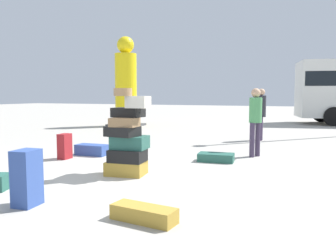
{
  "coord_description": "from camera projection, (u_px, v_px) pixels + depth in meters",
  "views": [
    {
      "loc": [
        3.23,
        -5.4,
        1.49
      ],
      "look_at": [
        0.02,
        2.16,
        0.74
      ],
      "focal_mm": 37.18,
      "sensor_mm": 36.0,
      "label": 1
    }
  ],
  "objects": [
    {
      "name": "suitcase_navy_foreground_far",
      "position": [
        92.0,
        150.0,
        8.56
      ],
      "size": [
        0.8,
        0.4,
        0.26
      ],
      "primitive_type": "cube",
      "rotation": [
        0.0,
        0.0,
        0.03
      ],
      "color": "#334F99",
      "rests_on": "ground"
    },
    {
      "name": "suitcase_navy_foreground_near",
      "position": [
        27.0,
        178.0,
        4.65
      ],
      "size": [
        0.31,
        0.37,
        0.76
      ],
      "primitive_type": "cube",
      "rotation": [
        0.0,
        0.0,
        0.1
      ],
      "color": "#334F99",
      "rests_on": "ground"
    },
    {
      "name": "ground_plane",
      "position": [
        121.0,
        176.0,
        6.34
      ],
      "size": [
        80.0,
        80.0,
        0.0
      ],
      "primitive_type": "plane",
      "color": "#ADA89E"
    },
    {
      "name": "suitcase_tan_white_trunk",
      "position": [
        144.0,
        214.0,
        4.1
      ],
      "size": [
        0.82,
        0.37,
        0.18
      ],
      "primitive_type": "cube",
      "rotation": [
        0.0,
        0.0,
        -0.11
      ],
      "color": "#B28C33",
      "rests_on": "ground"
    },
    {
      "name": "person_bearded_onlooker",
      "position": [
        261.0,
        110.0,
        11.26
      ],
      "size": [
        0.3,
        0.34,
        1.68
      ],
      "rotation": [
        0.0,
        0.0,
        -1.51
      ],
      "color": "#3F334C",
      "rests_on": "ground"
    },
    {
      "name": "suitcase_tower",
      "position": [
        127.0,
        140.0,
        6.44
      ],
      "size": [
        0.81,
        0.69,
        1.61
      ],
      "color": "#B28C33",
      "rests_on": "ground"
    },
    {
      "name": "person_tourist_with_camera",
      "position": [
        255.0,
        116.0,
        8.28
      ],
      "size": [
        0.3,
        0.32,
        1.64
      ],
      "rotation": [
        0.0,
        0.0,
        -2.04
      ],
      "color": "#3F334C",
      "rests_on": "ground"
    },
    {
      "name": "suitcase_maroon_upright_blue",
      "position": [
        65.0,
        146.0,
        8.05
      ],
      "size": [
        0.22,
        0.32,
        0.59
      ],
      "primitive_type": "cube",
      "rotation": [
        0.0,
        0.0,
        0.06
      ],
      "color": "maroon",
      "rests_on": "ground"
    },
    {
      "name": "suitcase_teal_behind_tower",
      "position": [
        216.0,
        157.0,
        7.74
      ],
      "size": [
        0.82,
        0.51,
        0.18
      ],
      "primitive_type": "cube",
      "rotation": [
        0.0,
        0.0,
        0.11
      ],
      "color": "#26594C",
      "rests_on": "ground"
    },
    {
      "name": "yellow_dummy_statue",
      "position": [
        126.0,
        86.0,
        16.36
      ],
      "size": [
        1.42,
        1.42,
        4.18
      ],
      "color": "yellow",
      "rests_on": "ground"
    }
  ]
}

